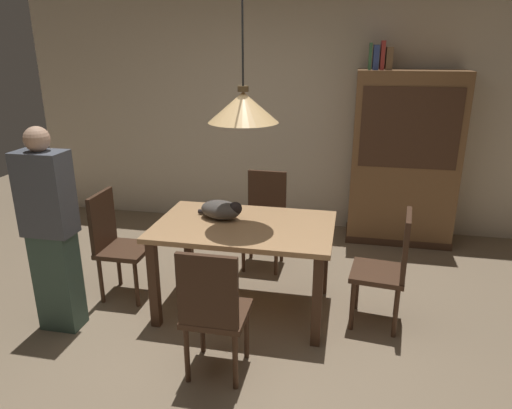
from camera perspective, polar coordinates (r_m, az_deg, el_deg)
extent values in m
plane|color=#847056|center=(3.55, -2.00, -17.13)|extent=(10.00, 10.00, 0.00)
cube|color=beige|center=(5.52, 4.46, 12.20)|extent=(6.40, 0.10, 2.90)
cube|color=tan|center=(3.69, -1.44, -2.69)|extent=(1.40, 0.90, 0.04)
cube|color=#472D1E|center=(3.70, -12.33, -9.51)|extent=(0.07, 0.07, 0.71)
cube|color=#472D1E|center=(3.42, 7.46, -11.67)|extent=(0.07, 0.07, 0.71)
cube|color=#472D1E|center=(4.35, -8.24, -4.81)|extent=(0.07, 0.07, 0.71)
cube|color=#472D1E|center=(4.11, 8.34, -6.21)|extent=(0.07, 0.07, 0.71)
cube|color=#472D1E|center=(4.53, 0.88, -2.58)|extent=(0.41, 0.41, 0.04)
cube|color=#40291B|center=(4.61, 1.35, 1.23)|extent=(0.38, 0.04, 0.48)
cylinder|color=#472D1E|center=(4.50, -1.56, -5.81)|extent=(0.04, 0.04, 0.41)
cylinder|color=#472D1E|center=(4.44, 2.47, -6.18)|extent=(0.04, 0.04, 0.41)
cylinder|color=#472D1E|center=(4.79, -0.62, -4.25)|extent=(0.04, 0.04, 0.41)
cylinder|color=#472D1E|center=(4.73, 3.17, -4.58)|extent=(0.04, 0.04, 0.41)
cube|color=#472D1E|center=(4.16, -15.72, -5.36)|extent=(0.40, 0.40, 0.04)
cube|color=#40291B|center=(4.14, -18.27, -1.81)|extent=(0.04, 0.38, 0.48)
cylinder|color=#472D1E|center=(4.06, -14.39, -9.39)|extent=(0.04, 0.04, 0.41)
cylinder|color=#472D1E|center=(4.31, -12.60, -7.47)|extent=(0.04, 0.04, 0.41)
cylinder|color=#472D1E|center=(4.20, -18.40, -8.80)|extent=(0.04, 0.04, 0.41)
cylinder|color=#472D1E|center=(4.45, -16.41, -6.98)|extent=(0.04, 0.04, 0.41)
cube|color=#472D1E|center=(3.13, -4.79, -13.12)|extent=(0.40, 0.40, 0.04)
cube|color=#40291B|center=(2.85, -5.96, -10.54)|extent=(0.38, 0.04, 0.48)
cylinder|color=#472D1E|center=(3.35, -1.17, -15.29)|extent=(0.04, 0.04, 0.41)
cylinder|color=#472D1E|center=(3.42, -6.57, -14.59)|extent=(0.04, 0.04, 0.41)
cylinder|color=#472D1E|center=(3.10, -2.55, -18.54)|extent=(0.04, 0.04, 0.41)
cylinder|color=#472D1E|center=(3.18, -8.43, -17.66)|extent=(0.04, 0.04, 0.41)
cube|color=#472D1E|center=(3.74, 14.65, -8.09)|extent=(0.44, 0.44, 0.04)
cube|color=#40291B|center=(3.63, 17.82, -4.72)|extent=(0.08, 0.38, 0.48)
cylinder|color=#472D1E|center=(3.99, 12.23, -9.72)|extent=(0.04, 0.04, 0.41)
cylinder|color=#472D1E|center=(3.71, 11.66, -12.01)|extent=(0.04, 0.04, 0.41)
cylinder|color=#472D1E|center=(3.98, 16.88, -10.22)|extent=(0.04, 0.04, 0.41)
cylinder|color=#472D1E|center=(3.70, 16.69, -12.55)|extent=(0.04, 0.04, 0.41)
ellipsoid|color=#4C4742|center=(3.78, -4.35, -0.64)|extent=(0.38, 0.29, 0.15)
sphere|color=black|center=(3.73, -2.55, -0.51)|extent=(0.11, 0.11, 0.11)
cylinder|color=black|center=(3.89, -5.77, -0.93)|extent=(0.18, 0.04, 0.04)
cone|color=#E5B775|center=(3.46, -1.57, 11.79)|extent=(0.52, 0.52, 0.22)
cylinder|color=#513D23|center=(3.44, -1.59, 13.94)|extent=(0.08, 0.08, 0.04)
cylinder|color=black|center=(3.44, -1.68, 22.94)|extent=(0.01, 0.01, 1.04)
cube|color=brown|center=(5.27, 17.63, 5.25)|extent=(1.10, 0.44, 1.85)
cube|color=#472D1E|center=(4.98, 18.28, 8.79)|extent=(0.97, 0.01, 0.81)
cube|color=#472D1E|center=(5.53, 16.73, -3.69)|extent=(1.12, 0.45, 0.08)
cube|color=#427A4C|center=(5.11, 13.77, 17.18)|extent=(0.03, 0.20, 0.26)
cube|color=#384C93|center=(5.11, 14.42, 17.02)|extent=(0.06, 0.24, 0.24)
cube|color=#B73833|center=(5.11, 15.18, 17.18)|extent=(0.04, 0.22, 0.28)
cube|color=brown|center=(5.12, 15.93, 16.78)|extent=(0.06, 0.24, 0.22)
cube|color=#3D564C|center=(3.90, -22.97, -8.57)|extent=(0.30, 0.20, 0.78)
cube|color=#4C515B|center=(3.65, -24.35, 1.22)|extent=(0.36, 0.22, 0.61)
sphere|color=tan|center=(3.56, -25.20, 7.24)|extent=(0.18, 0.18, 0.18)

